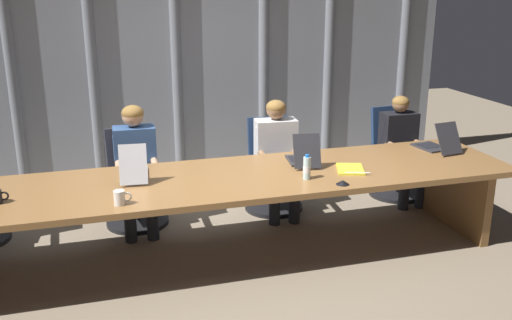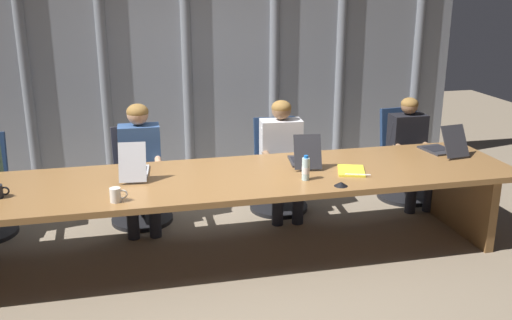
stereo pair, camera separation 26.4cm
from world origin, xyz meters
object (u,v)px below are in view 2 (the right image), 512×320
person_center (282,151)px  water_bottle_primary (306,169)px  laptop_right_mid (443,147)px  office_chair_right_mid (404,166)px  conference_mic_left_side (341,184)px  office_chair_center (278,176)px  laptop_left_mid (134,169)px  spiral_notepad (351,171)px  laptop_center (304,158)px  coffee_mug_far (116,195)px  office_chair_left_mid (140,187)px  person_left_mid (140,159)px  person_right_mid (410,146)px

person_center → water_bottle_primary: (-0.10, -1.06, 0.16)m
laptop_right_mid → office_chair_right_mid: bearing=-10.0°
water_bottle_primary → conference_mic_left_side: 0.32m
office_chair_center → water_bottle_primary: (-0.10, -1.22, 0.47)m
laptop_left_mid → conference_mic_left_side: size_ratio=4.40×
spiral_notepad → conference_mic_left_side: bearing=-105.6°
conference_mic_left_side → laptop_left_mid: bearing=158.5°
laptop_right_mid → spiral_notepad: laptop_right_mid is taller
laptop_center → spiral_notepad: (0.33, -0.29, -0.05)m
laptop_left_mid → coffee_mug_far: 0.59m
office_chair_right_mid → person_center: person_center is taller
water_bottle_primary → laptop_left_mid: bearing=162.9°
office_chair_left_mid → person_center: person_center is taller
person_left_mid → person_right_mid: (2.78, -0.01, -0.05)m
person_center → spiral_notepad: bearing=24.1°
laptop_center → coffee_mug_far: (-1.62, -0.55, -0.00)m
office_chair_right_mid → water_bottle_primary: 2.01m
person_right_mid → coffee_mug_far: (-2.99, -1.21, 0.15)m
person_left_mid → conference_mic_left_side: 1.98m
laptop_right_mid → person_center: person_center is taller
laptop_left_mid → office_chair_center: 1.72m
laptop_center → water_bottle_primary: laptop_center is taller
office_chair_center → laptop_center: bearing=2.9°
person_left_mid → laptop_right_mid: bearing=78.9°
laptop_left_mid → person_left_mid: (0.07, 0.65, -0.11)m
laptop_left_mid → office_chair_left_mid: 0.92m
office_chair_right_mid → person_left_mid: (-2.81, -0.15, 0.32)m
coffee_mug_far → conference_mic_left_side: 1.73m
laptop_left_mid → office_chair_right_mid: size_ratio=0.51×
office_chair_center → person_right_mid: bearing=85.2°
laptop_center → spiral_notepad: size_ratio=1.29×
office_chair_right_mid → person_right_mid: size_ratio=0.86×
laptop_center → office_chair_left_mid: 1.70m
office_chair_left_mid → coffee_mug_far: office_chair_left_mid is taller
coffee_mug_far → office_chair_left_mid: bearing=81.9°
laptop_right_mid → office_chair_left_mid: (-2.80, 0.77, -0.44)m
laptop_left_mid → person_right_mid: (2.84, 0.64, -0.16)m
laptop_left_mid → spiral_notepad: size_ratio=1.35×
office_chair_right_mid → spiral_notepad: bearing=-49.1°
laptop_center → person_right_mid: bearing=-56.6°
office_chair_right_mid → person_left_mid: 2.84m
laptop_center → conference_mic_left_side: 0.62m
person_center → person_right_mid: bearing=94.0°
office_chair_center → office_chair_right_mid: office_chair_right_mid is taller
office_chair_left_mid → water_bottle_primary: bearing=39.0°
laptop_right_mid → spiral_notepad: size_ratio=1.37×
laptop_center → office_chair_left_mid: bearing=68.0°
office_chair_left_mid → person_left_mid: (0.02, -0.15, 0.33)m
office_chair_right_mid → coffee_mug_far: office_chair_right_mid is taller
person_left_mid → coffee_mug_far: bearing=-8.6°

